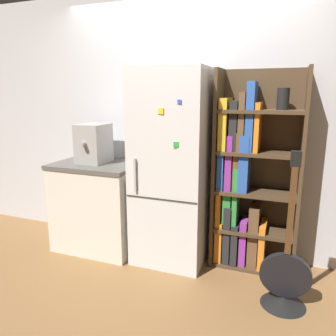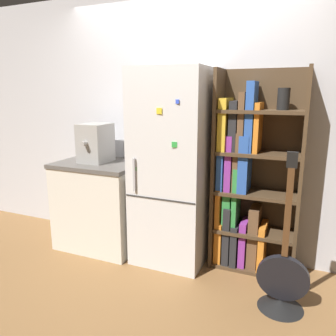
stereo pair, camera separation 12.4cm
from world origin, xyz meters
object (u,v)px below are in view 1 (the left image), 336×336
object	(u,v)px
bookshelf	(247,181)
refrigerator	(172,168)
guitar	(284,285)
espresso_machine	(94,143)

from	to	relation	value
bookshelf	refrigerator	bearing A→B (deg)	-167.96
guitar	refrigerator	bearing A→B (deg)	158.71
refrigerator	espresso_machine	world-z (taller)	refrigerator
refrigerator	bookshelf	xyz separation A→B (m)	(0.68, 0.14, -0.09)
bookshelf	espresso_machine	xyz separation A→B (m)	(-1.52, -0.16, 0.29)
guitar	bookshelf	bearing A→B (deg)	124.85
refrigerator	guitar	size ratio (longest dim) A/B	1.48
espresso_machine	bookshelf	bearing A→B (deg)	5.99
bookshelf	guitar	xyz separation A→B (m)	(0.39, -0.56, -0.65)
refrigerator	bookshelf	bearing A→B (deg)	12.04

